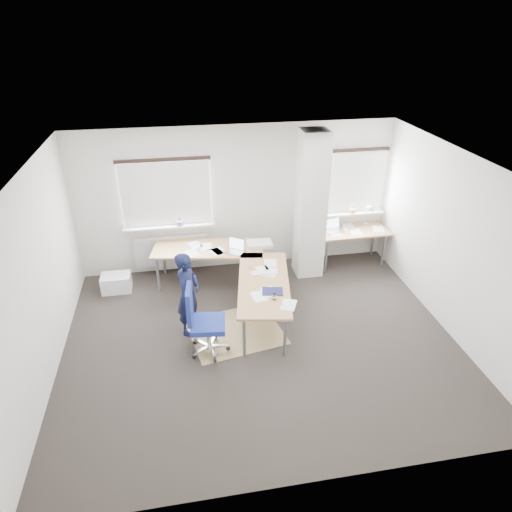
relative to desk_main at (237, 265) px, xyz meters
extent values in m
plane|color=#282320|center=(0.19, -1.21, -0.69)|extent=(6.00, 6.00, 0.00)
cube|color=beige|center=(0.19, 1.29, 0.71)|extent=(6.00, 0.04, 2.80)
cube|color=beige|center=(0.19, -3.71, 0.71)|extent=(6.00, 0.04, 2.80)
cube|color=beige|center=(-2.81, -1.21, 0.71)|extent=(0.04, 5.00, 2.80)
cube|color=beige|center=(3.19, -1.21, 0.71)|extent=(0.04, 5.00, 2.80)
cube|color=white|center=(0.19, -1.21, 2.11)|extent=(6.00, 5.00, 0.04)
cube|color=beige|center=(1.49, 0.74, 0.70)|extent=(0.50, 0.50, 2.78)
cube|color=white|center=(-1.11, 1.26, 0.91)|extent=(1.60, 0.04, 1.20)
cube|color=white|center=(-1.11, 1.22, 0.91)|extent=(1.60, 0.02, 1.20)
cube|color=white|center=(-1.11, 1.19, 0.29)|extent=(1.70, 0.20, 0.04)
cube|color=white|center=(2.49, 1.26, 0.91)|extent=(1.20, 0.04, 1.20)
cube|color=white|center=(2.49, 1.22, 0.91)|extent=(1.20, 0.02, 1.20)
cube|color=white|center=(2.49, 1.19, 0.29)|extent=(1.30, 0.20, 0.04)
cube|color=white|center=(-1.11, 1.21, -0.24)|extent=(1.40, 0.10, 0.60)
cylinder|color=#85469B|center=(-0.91, 1.17, 0.35)|extent=(0.12, 0.12, 0.08)
imported|color=#306C2B|center=(-0.91, 1.17, 0.39)|extent=(0.09, 0.06, 0.17)
cylinder|color=#B77546|center=(2.49, 1.17, 0.35)|extent=(0.12, 0.12, 0.08)
imported|color=#306C2B|center=(2.49, 1.17, 0.39)|extent=(0.09, 0.07, 0.17)
cube|color=#988052|center=(-0.17, -0.93, -0.69)|extent=(1.62, 1.44, 0.01)
cube|color=white|center=(-2.15, 0.68, -0.54)|extent=(0.52, 0.37, 0.31)
cube|color=olive|center=(-0.44, 0.68, 0.02)|extent=(2.11, 1.14, 0.04)
cube|color=olive|center=(0.34, -0.68, 0.02)|extent=(1.14, 2.11, 0.04)
cylinder|color=gray|center=(-1.38, 0.54, -0.35)|extent=(0.05, 0.05, 0.69)
cylinder|color=gray|center=(-1.27, 1.13, -0.35)|extent=(0.05, 0.05, 0.69)
cylinder|color=gray|center=(0.50, 0.81, -0.35)|extent=(0.05, 0.05, 0.69)
cylinder|color=gray|center=(-0.11, -1.51, -0.35)|extent=(0.05, 0.05, 0.69)
cylinder|color=gray|center=(0.48, -1.62, -0.35)|extent=(0.05, 0.05, 0.69)
cylinder|color=gray|center=(0.79, 0.15, -0.35)|extent=(0.05, 0.05, 0.69)
cube|color=#B7B7BC|center=(0.01, 0.41, 0.05)|extent=(0.40, 0.38, 0.01)
cube|color=#B7B7BC|center=(0.07, 0.51, 0.16)|extent=(0.30, 0.22, 0.22)
cube|color=silver|center=(0.07, 0.51, 0.16)|extent=(0.26, 0.19, 0.19)
cube|color=white|center=(0.41, -0.41, 0.05)|extent=(0.44, 0.15, 0.02)
cube|color=#16163D|center=(0.42, -0.99, 0.05)|extent=(0.36, 0.30, 0.01)
cube|color=silver|center=(0.51, 0.59, 0.07)|extent=(0.46, 0.33, 0.07)
imported|color=white|center=(0.18, -0.19, 0.07)|extent=(0.09, 0.09, 0.07)
cylinder|color=silver|center=(0.40, -1.20, 0.09)|extent=(0.07, 0.07, 0.10)
cube|color=olive|center=(2.44, 0.94, 0.02)|extent=(1.42, 0.74, 0.04)
cylinder|color=gray|center=(1.84, 0.67, -0.35)|extent=(0.05, 0.05, 0.69)
cylinder|color=gray|center=(3.04, 0.70, -0.35)|extent=(0.05, 0.05, 0.69)
cylinder|color=gray|center=(1.83, 1.17, -0.35)|extent=(0.05, 0.05, 0.69)
cylinder|color=gray|center=(3.03, 1.20, -0.35)|extent=(0.05, 0.05, 0.69)
cube|color=#B7B7BC|center=(2.07, 0.94, 0.05)|extent=(0.37, 0.29, 0.01)
cube|color=#B7B7BC|center=(2.05, 1.05, 0.16)|extent=(0.33, 0.10, 0.22)
cube|color=silver|center=(2.05, 1.05, 0.16)|extent=(0.29, 0.08, 0.19)
cylinder|color=white|center=(2.81, 1.16, 0.05)|extent=(0.10, 0.10, 0.02)
cylinder|color=white|center=(2.81, 1.16, 0.24)|extent=(0.02, 0.16, 0.38)
cylinder|color=white|center=(2.81, 1.04, 0.46)|extent=(0.02, 0.29, 0.13)
cone|color=white|center=(2.81, 0.90, 0.44)|extent=(0.14, 0.16, 0.17)
cube|color=navy|center=(-0.62, -1.33, -0.20)|extent=(0.55, 0.55, 0.09)
cube|color=navy|center=(-0.86, -1.30, 0.17)|extent=(0.11, 0.44, 0.54)
cylinder|color=silver|center=(-0.62, -1.33, -0.40)|extent=(0.06, 0.06, 0.37)
cylinder|color=black|center=(-0.34, -1.36, -0.65)|extent=(0.07, 0.04, 0.06)
cylinder|color=black|center=(-0.50, -1.07, -0.65)|extent=(0.06, 0.07, 0.06)
cylinder|color=black|center=(-0.82, -1.14, -0.65)|extent=(0.07, 0.07, 0.06)
cylinder|color=black|center=(-0.86, -1.46, -0.65)|extent=(0.07, 0.06, 0.06)
cylinder|color=black|center=(-0.56, -1.60, -0.65)|extent=(0.04, 0.07, 0.06)
imported|color=black|center=(-0.87, -0.76, 0.00)|extent=(0.52, 0.60, 1.39)
camera|label=1|loc=(-0.87, -6.77, 3.86)|focal=32.00mm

